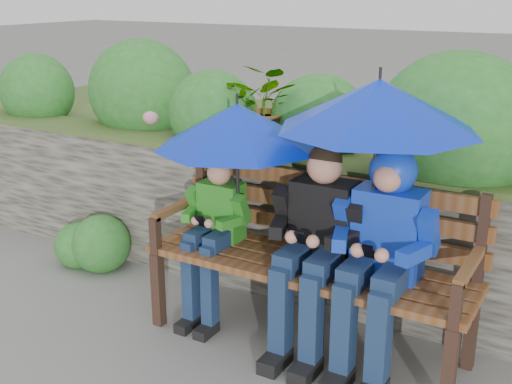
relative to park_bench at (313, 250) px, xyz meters
The scene contains 8 objects.
ground 0.72m from the park_bench, 148.39° to the right, with size 60.00×60.00×0.00m, color slate.
garden_backdrop 1.44m from the park_bench, 103.13° to the left, with size 8.00×2.84×1.81m.
park_bench is the anchor object (origin of this frame).
boy_left 0.67m from the park_bench, behind, with size 0.42×0.49×1.10m.
boy_middle 0.17m from the park_bench, 59.41° to the right, with size 0.56×0.64×1.28m.
boy_right 0.50m from the park_bench, 11.61° to the right, with size 0.57×0.69×1.30m.
umbrella_left 0.89m from the park_bench, behind, with size 1.03×1.03×0.75m.
umbrella_right 1.00m from the park_bench, ahead, with size 1.11×1.11×0.95m.
Camera 1 is at (1.85, -3.08, 2.13)m, focal length 45.00 mm.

